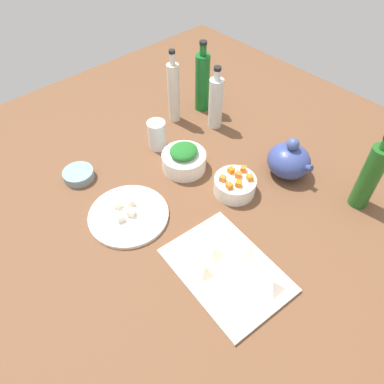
% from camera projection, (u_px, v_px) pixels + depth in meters
% --- Properties ---
extents(tabletop, '(1.90, 1.90, 0.03)m').
position_uv_depth(tabletop, '(192.00, 206.00, 1.19)').
color(tabletop, brown).
rests_on(tabletop, ground).
extents(cutting_board, '(0.35, 0.26, 0.01)m').
position_uv_depth(cutting_board, '(226.00, 270.00, 1.00)').
color(cutting_board, silver).
rests_on(cutting_board, tabletop).
extents(plate_tofu, '(0.25, 0.25, 0.01)m').
position_uv_depth(plate_tofu, '(129.00, 215.00, 1.13)').
color(plate_tofu, white).
rests_on(plate_tofu, tabletop).
extents(bowl_greens, '(0.15, 0.15, 0.06)m').
position_uv_depth(bowl_greens, '(184.00, 161.00, 1.26)').
color(bowl_greens, white).
rests_on(bowl_greens, tabletop).
extents(bowl_carrots, '(0.14, 0.14, 0.06)m').
position_uv_depth(bowl_carrots, '(235.00, 185.00, 1.19)').
color(bowl_carrots, white).
rests_on(bowl_carrots, tabletop).
extents(bowl_small_side, '(0.10, 0.10, 0.03)m').
position_uv_depth(bowl_small_side, '(79.00, 175.00, 1.24)').
color(bowl_small_side, gray).
rests_on(bowl_small_side, tabletop).
extents(teapot, '(0.16, 0.14, 0.15)m').
position_uv_depth(teapot, '(289.00, 160.00, 1.22)').
color(teapot, '#364689').
rests_on(teapot, tabletop).
extents(bottle_0, '(0.06, 0.06, 0.28)m').
position_uv_depth(bottle_0, '(202.00, 82.00, 1.44)').
color(bottle_0, '#156824').
rests_on(bottle_0, tabletop).
extents(bottle_1, '(0.05, 0.05, 0.29)m').
position_uv_depth(bottle_1, '(174.00, 92.00, 1.39)').
color(bottle_1, silver).
rests_on(bottle_1, tabletop).
extents(bottle_2, '(0.06, 0.06, 0.27)m').
position_uv_depth(bottle_2, '(370.00, 176.00, 1.09)').
color(bottle_2, '#215E1F').
rests_on(bottle_2, tabletop).
extents(bottle_3, '(0.05, 0.05, 0.25)m').
position_uv_depth(bottle_3, '(216.00, 102.00, 1.37)').
color(bottle_3, silver).
rests_on(bottle_3, tabletop).
extents(drinking_glass_0, '(0.07, 0.07, 0.11)m').
position_uv_depth(drinking_glass_0, '(157.00, 135.00, 1.32)').
color(drinking_glass_0, white).
rests_on(drinking_glass_0, tabletop).
extents(carrot_cube_0, '(0.02, 0.02, 0.02)m').
position_uv_depth(carrot_cube_0, '(239.00, 184.00, 1.14)').
color(carrot_cube_0, orange).
rests_on(carrot_cube_0, bowl_carrots).
extents(carrot_cube_1, '(0.02, 0.02, 0.02)m').
position_uv_depth(carrot_cube_1, '(231.00, 170.00, 1.18)').
color(carrot_cube_1, orange).
rests_on(carrot_cube_1, bowl_carrots).
extents(carrot_cube_2, '(0.02, 0.02, 0.02)m').
position_uv_depth(carrot_cube_2, '(238.00, 175.00, 1.17)').
color(carrot_cube_2, orange).
rests_on(carrot_cube_2, bowl_carrots).
extents(carrot_cube_3, '(0.02, 0.02, 0.02)m').
position_uv_depth(carrot_cube_3, '(229.00, 186.00, 1.13)').
color(carrot_cube_3, orange).
rests_on(carrot_cube_3, bowl_carrots).
extents(carrot_cube_4, '(0.02, 0.02, 0.02)m').
position_uv_depth(carrot_cube_4, '(250.00, 178.00, 1.16)').
color(carrot_cube_4, orange).
rests_on(carrot_cube_4, bowl_carrots).
extents(carrot_cube_5, '(0.02, 0.02, 0.02)m').
position_uv_depth(carrot_cube_5, '(223.00, 178.00, 1.16)').
color(carrot_cube_5, orange).
rests_on(carrot_cube_5, bowl_carrots).
extents(carrot_cube_6, '(0.02, 0.02, 0.02)m').
position_uv_depth(carrot_cube_6, '(243.00, 169.00, 1.19)').
color(carrot_cube_6, orange).
rests_on(carrot_cube_6, bowl_carrots).
extents(chopped_greens_mound, '(0.10, 0.11, 0.03)m').
position_uv_depth(chopped_greens_mound, '(184.00, 151.00, 1.23)').
color(chopped_greens_mound, '#216F26').
rests_on(chopped_greens_mound, bowl_greens).
extents(tofu_cube_0, '(0.02, 0.02, 0.02)m').
position_uv_depth(tofu_cube_0, '(130.00, 202.00, 1.14)').
color(tofu_cube_0, white).
rests_on(tofu_cube_0, plate_tofu).
extents(tofu_cube_1, '(0.03, 0.03, 0.02)m').
position_uv_depth(tofu_cube_1, '(118.00, 204.00, 1.14)').
color(tofu_cube_1, white).
rests_on(tofu_cube_1, plate_tofu).
extents(tofu_cube_2, '(0.03, 0.03, 0.02)m').
position_uv_depth(tofu_cube_2, '(131.00, 213.00, 1.12)').
color(tofu_cube_2, white).
rests_on(tofu_cube_2, plate_tofu).
extents(tofu_cube_3, '(0.03, 0.03, 0.02)m').
position_uv_depth(tofu_cube_3, '(120.00, 218.00, 1.10)').
color(tofu_cube_3, white).
rests_on(tofu_cube_3, plate_tofu).
extents(dumpling_0, '(0.06, 0.06, 0.02)m').
position_uv_depth(dumpling_0, '(245.00, 253.00, 1.02)').
color(dumpling_0, beige).
rests_on(dumpling_0, cutting_board).
extents(dumpling_1, '(0.06, 0.06, 0.03)m').
position_uv_depth(dumpling_1, '(205.00, 270.00, 0.98)').
color(dumpling_1, beige).
rests_on(dumpling_1, cutting_board).
extents(dumpling_2, '(0.07, 0.07, 0.03)m').
position_uv_depth(dumpling_2, '(213.00, 252.00, 1.02)').
color(dumpling_2, beige).
rests_on(dumpling_2, cutting_board).
extents(dumpling_3, '(0.07, 0.07, 0.03)m').
position_uv_depth(dumpling_3, '(272.00, 285.00, 0.95)').
color(dumpling_3, beige).
rests_on(dumpling_3, cutting_board).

